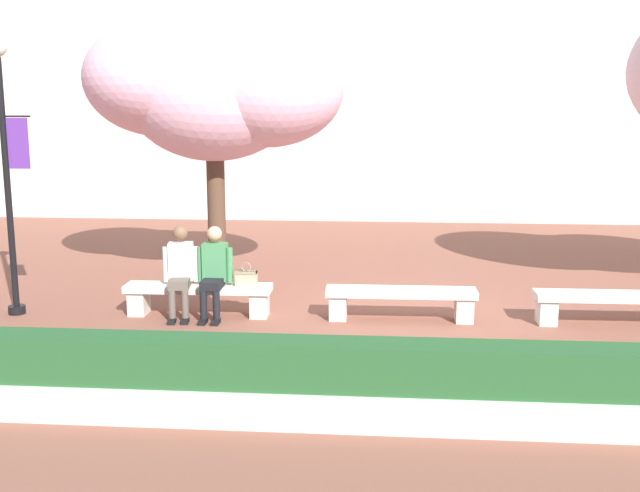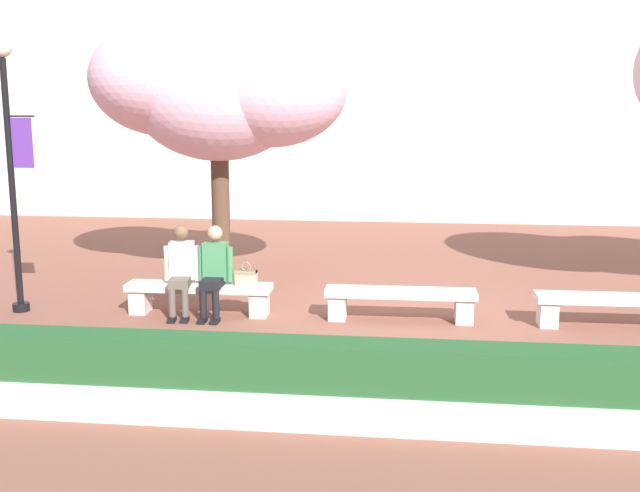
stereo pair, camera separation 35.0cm
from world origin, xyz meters
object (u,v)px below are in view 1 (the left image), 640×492
at_px(stone_bench_near_west, 401,298).
at_px(cherry_tree_main, 211,89).
at_px(stone_bench_center, 612,303).
at_px(person_seated_right, 214,269).
at_px(stone_bench_west_end, 199,294).
at_px(handbag, 246,277).
at_px(lamp_post_with_banner, 6,151).
at_px(person_seated_left, 180,268).

distance_m(stone_bench_near_west, cherry_tree_main, 4.66).
distance_m(stone_bench_near_west, stone_bench_center, 2.87).
bearing_deg(person_seated_right, stone_bench_center, 0.56).
bearing_deg(stone_bench_west_end, stone_bench_center, 0.00).
bearing_deg(stone_bench_center, cherry_tree_main, 161.61).
height_order(handbag, lamp_post_with_banner, lamp_post_with_banner).
relative_size(stone_bench_west_end, stone_bench_center, 1.00).
xyz_separation_m(person_seated_right, lamp_post_with_banner, (-2.88, -0.09, 1.64)).
relative_size(stone_bench_center, lamp_post_with_banner, 0.54).
bearing_deg(lamp_post_with_banner, cherry_tree_main, 40.87).
bearing_deg(cherry_tree_main, stone_bench_center, -18.39).
height_order(person_seated_left, handbag, person_seated_left).
distance_m(stone_bench_west_end, person_seated_left, 0.46).
height_order(person_seated_left, lamp_post_with_banner, lamp_post_with_banner).
relative_size(person_seated_right, handbag, 3.81).
bearing_deg(stone_bench_center, lamp_post_with_banner, -179.05).
bearing_deg(cherry_tree_main, stone_bench_near_west, -32.80).
relative_size(stone_bench_center, person_seated_right, 1.63).
height_order(stone_bench_west_end, stone_bench_center, same).
height_order(stone_bench_west_end, handbag, handbag).
height_order(person_seated_right, handbag, person_seated_right).
relative_size(stone_bench_west_end, cherry_tree_main, 0.49).
distance_m(stone_bench_center, lamp_post_with_banner, 8.62).
bearing_deg(handbag, cherry_tree_main, 114.01).
bearing_deg(lamp_post_with_banner, stone_bench_west_end, 3.04).
bearing_deg(stone_bench_center, handbag, -179.88).
distance_m(stone_bench_near_west, person_seated_left, 3.13).
distance_m(stone_bench_west_end, stone_bench_center, 5.75).
relative_size(stone_bench_west_end, person_seated_left, 1.63).
height_order(stone_bench_near_west, person_seated_right, person_seated_right).
xyz_separation_m(stone_bench_center, cherry_tree_main, (-5.94, 1.97, 2.91)).
bearing_deg(cherry_tree_main, lamp_post_with_banner, -139.13).
height_order(stone_bench_center, person_seated_left, person_seated_left).
xyz_separation_m(stone_bench_near_west, stone_bench_center, (2.87, 0.00, 0.00)).
distance_m(person_seated_right, handbag, 0.47).
xyz_separation_m(stone_bench_near_west, handbag, (-2.18, -0.01, 0.27)).
height_order(stone_bench_center, lamp_post_with_banner, lamp_post_with_banner).
xyz_separation_m(person_seated_right, cherry_tree_main, (-0.43, 2.03, 2.52)).
distance_m(stone_bench_near_west, lamp_post_with_banner, 5.87).
bearing_deg(person_seated_left, stone_bench_west_end, 12.63).
xyz_separation_m(stone_bench_west_end, cherry_tree_main, (-0.19, 1.97, 2.91)).
bearing_deg(handbag, stone_bench_center, 0.12).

